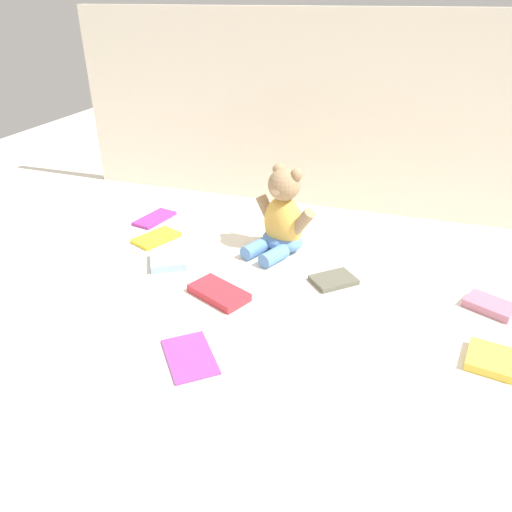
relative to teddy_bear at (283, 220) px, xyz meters
The scene contains 11 objects.
ground_plane 0.16m from the teddy_bear, 90.20° to the right, with size 3.20×3.20×0.00m, color silver.
backdrop_drape 0.41m from the teddy_bear, 90.08° to the left, with size 1.58×0.03×0.59m, color silver.
teddy_bear is the anchor object (origin of this frame).
book_case_0 0.37m from the teddy_bear, behind, with size 0.08×0.13×0.01m, color yellow.
book_case_1 0.61m from the teddy_bear, 33.25° to the right, with size 0.09×0.09×0.02m, color yellow.
book_case_2 0.44m from the teddy_bear, behind, with size 0.07×0.14×0.01m, color #982C8D.
book_case_3 0.50m from the teddy_bear, 95.87° to the right, with size 0.09×0.14×0.01m, color purple.
book_case_4 0.30m from the teddy_bear, 105.72° to the right, with size 0.08×0.14×0.02m, color #BF2B37.
book_case_5 0.23m from the teddy_bear, 38.00° to the right, with size 0.07×0.10×0.01m, color #5A594B.
book_case_6 0.54m from the teddy_bear, 14.23° to the right, with size 0.07×0.10×0.02m, color #B76B8A.
book_case_7 0.32m from the teddy_bear, 146.41° to the right, with size 0.09×0.09×0.02m, color #8DADD0.
Camera 1 is at (0.30, -1.01, 0.62)m, focal length 33.99 mm.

